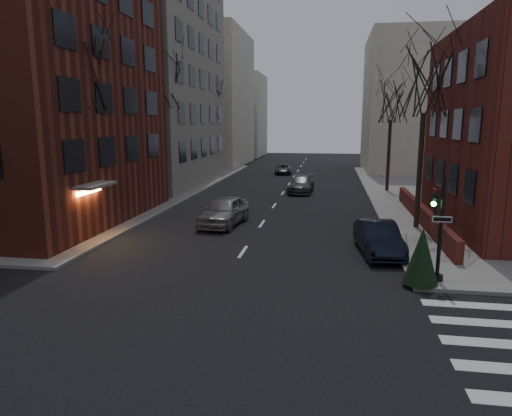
{
  "coord_description": "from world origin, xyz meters",
  "views": [
    {
      "loc": [
        3.92,
        -8.21,
        6.01
      ],
      "look_at": [
        0.53,
        12.55,
        2.0
      ],
      "focal_mm": 32.0,
      "sensor_mm": 36.0,
      "label": 1
    }
  ],
  "objects_px": {
    "tree_left_b": "(163,82)",
    "evergreen_shrub": "(422,256)",
    "streetlamp_near": "(154,147)",
    "streetlamp_far": "(221,137)",
    "car_lane_silver": "(224,211)",
    "tree_left_a": "(79,72)",
    "sandwich_board": "(403,242)",
    "tree_right_a": "(426,83)",
    "tree_right_b": "(392,102)",
    "tree_left_c": "(211,102)",
    "car_lane_gray": "(301,184)",
    "parked_sedan": "(378,238)",
    "car_lane_far": "(283,169)",
    "traffic_signal": "(438,234)"
  },
  "relations": [
    {
      "from": "traffic_signal",
      "to": "evergreen_shrub",
      "type": "xyz_separation_m",
      "value": [
        -0.64,
        -0.49,
        -0.71
      ]
    },
    {
      "from": "tree_left_b",
      "to": "car_lane_silver",
      "type": "height_order",
      "value": "tree_left_b"
    },
    {
      "from": "car_lane_gray",
      "to": "tree_right_a",
      "type": "bearing_deg",
      "value": -57.69
    },
    {
      "from": "tree_right_a",
      "to": "sandwich_board",
      "type": "height_order",
      "value": "tree_right_a"
    },
    {
      "from": "streetlamp_far",
      "to": "streetlamp_near",
      "type": "bearing_deg",
      "value": -90.0
    },
    {
      "from": "car_lane_gray",
      "to": "evergreen_shrub",
      "type": "height_order",
      "value": "evergreen_shrub"
    },
    {
      "from": "parked_sedan",
      "to": "streetlamp_near",
      "type": "bearing_deg",
      "value": 140.07
    },
    {
      "from": "tree_left_a",
      "to": "sandwich_board",
      "type": "distance_m",
      "value": 17.96
    },
    {
      "from": "tree_right_a",
      "to": "car_lane_gray",
      "type": "height_order",
      "value": "tree_right_a"
    },
    {
      "from": "car_lane_gray",
      "to": "evergreen_shrub",
      "type": "xyz_separation_m",
      "value": [
        5.81,
        -22.12,
        0.49
      ]
    },
    {
      "from": "parked_sedan",
      "to": "evergreen_shrub",
      "type": "bearing_deg",
      "value": -82.2
    },
    {
      "from": "car_lane_far",
      "to": "evergreen_shrub",
      "type": "distance_m",
      "value": 36.96
    },
    {
      "from": "tree_left_a",
      "to": "car_lane_far",
      "type": "relative_size",
      "value": 2.54
    },
    {
      "from": "tree_left_a",
      "to": "tree_right_a",
      "type": "xyz_separation_m",
      "value": [
        17.6,
        4.0,
        -0.44
      ]
    },
    {
      "from": "parked_sedan",
      "to": "car_lane_gray",
      "type": "bearing_deg",
      "value": 97.71
    },
    {
      "from": "sandwich_board",
      "to": "car_lane_silver",
      "type": "bearing_deg",
      "value": 166.95
    },
    {
      "from": "tree_left_a",
      "to": "streetlamp_far",
      "type": "relative_size",
      "value": 1.63
    },
    {
      "from": "streetlamp_far",
      "to": "car_lane_gray",
      "type": "distance_m",
      "value": 15.35
    },
    {
      "from": "traffic_signal",
      "to": "tree_left_a",
      "type": "xyz_separation_m",
      "value": [
        -16.74,
        5.01,
        6.56
      ]
    },
    {
      "from": "streetlamp_near",
      "to": "tree_right_a",
      "type": "bearing_deg",
      "value": -13.24
    },
    {
      "from": "traffic_signal",
      "to": "tree_right_a",
      "type": "bearing_deg",
      "value": 84.53
    },
    {
      "from": "car_lane_gray",
      "to": "sandwich_board",
      "type": "xyz_separation_m",
      "value": [
        5.81,
        -17.86,
        -0.11
      ]
    },
    {
      "from": "tree_left_b",
      "to": "car_lane_gray",
      "type": "bearing_deg",
      "value": 24.2
    },
    {
      "from": "streetlamp_far",
      "to": "car_lane_silver",
      "type": "xyz_separation_m",
      "value": [
        6.04,
        -24.6,
        -3.4
      ]
    },
    {
      "from": "tree_right_a",
      "to": "car_lane_gray",
      "type": "xyz_separation_m",
      "value": [
        -7.31,
        12.62,
        -7.32
      ]
    },
    {
      "from": "tree_left_b",
      "to": "car_lane_far",
      "type": "relative_size",
      "value": 2.68
    },
    {
      "from": "car_lane_silver",
      "to": "car_lane_far",
      "type": "relative_size",
      "value": 1.22
    },
    {
      "from": "tree_left_b",
      "to": "car_lane_silver",
      "type": "xyz_separation_m",
      "value": [
        6.64,
        -8.6,
        -8.08
      ]
    },
    {
      "from": "tree_left_b",
      "to": "tree_right_b",
      "type": "bearing_deg",
      "value": 18.82
    },
    {
      "from": "evergreen_shrub",
      "to": "tree_left_c",
      "type": "bearing_deg",
      "value": 117.07
    },
    {
      "from": "parked_sedan",
      "to": "tree_left_a",
      "type": "bearing_deg",
      "value": 167.94
    },
    {
      "from": "tree_left_c",
      "to": "car_lane_gray",
      "type": "relative_size",
      "value": 1.98
    },
    {
      "from": "streetlamp_near",
      "to": "streetlamp_far",
      "type": "relative_size",
      "value": 1.0
    },
    {
      "from": "tree_left_a",
      "to": "parked_sedan",
      "type": "xyz_separation_m",
      "value": [
        15.0,
        -1.33,
        -7.73
      ]
    },
    {
      "from": "tree_left_a",
      "to": "car_lane_far",
      "type": "xyz_separation_m",
      "value": [
        7.34,
        30.4,
        -7.91
      ]
    },
    {
      "from": "tree_right_a",
      "to": "evergreen_shrub",
      "type": "bearing_deg",
      "value": -98.97
    },
    {
      "from": "tree_left_c",
      "to": "streetlamp_near",
      "type": "xyz_separation_m",
      "value": [
        0.6,
        -18.0,
        -3.79
      ]
    },
    {
      "from": "tree_right_b",
      "to": "car_lane_gray",
      "type": "xyz_separation_m",
      "value": [
        -7.31,
        -1.38,
        -6.87
      ]
    },
    {
      "from": "tree_right_b",
      "to": "tree_left_c",
      "type": "bearing_deg",
      "value": 155.56
    },
    {
      "from": "streetlamp_near",
      "to": "car_lane_silver",
      "type": "xyz_separation_m",
      "value": [
        6.04,
        -4.6,
        -3.4
      ]
    },
    {
      "from": "streetlamp_far",
      "to": "evergreen_shrub",
      "type": "distance_m",
      "value": 37.04
    },
    {
      "from": "sandwich_board",
      "to": "parked_sedan",
      "type": "bearing_deg",
      "value": -162.02
    },
    {
      "from": "streetlamp_near",
      "to": "streetlamp_far",
      "type": "xyz_separation_m",
      "value": [
        0.0,
        20.0,
        0.0
      ]
    },
    {
      "from": "tree_left_a",
      "to": "sandwich_board",
      "type": "height_order",
      "value": "tree_left_a"
    },
    {
      "from": "traffic_signal",
      "to": "streetlamp_near",
      "type": "relative_size",
      "value": 0.64
    },
    {
      "from": "tree_right_b",
      "to": "streetlamp_near",
      "type": "distance_m",
      "value": 20.01
    },
    {
      "from": "car_lane_gray",
      "to": "car_lane_far",
      "type": "relative_size",
      "value": 1.22
    },
    {
      "from": "tree_left_b",
      "to": "evergreen_shrub",
      "type": "height_order",
      "value": "tree_left_b"
    },
    {
      "from": "tree_right_a",
      "to": "tree_right_b",
      "type": "xyz_separation_m",
      "value": [
        0.0,
        14.0,
        -0.44
      ]
    },
    {
      "from": "tree_left_a",
      "to": "sandwich_board",
      "type": "xyz_separation_m",
      "value": [
        16.1,
        -1.24,
        -7.87
      ]
    }
  ]
}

